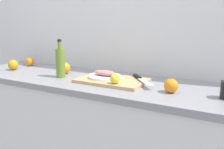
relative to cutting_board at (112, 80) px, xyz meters
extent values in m
cube|color=white|center=(-0.18, 0.34, 0.34)|extent=(3.20, 0.05, 2.50)
cube|color=white|center=(-0.18, 0.02, -0.48)|extent=(2.00, 0.58, 0.86)
cube|color=gray|center=(-0.18, 0.02, -0.03)|extent=(2.00, 0.60, 0.04)
cube|color=tan|center=(0.00, 0.00, 0.00)|extent=(0.44, 0.28, 0.02)
cylinder|color=white|center=(-0.06, 0.01, 0.02)|extent=(0.22, 0.22, 0.01)
ellipsoid|color=tan|center=(-0.06, 0.01, 0.04)|extent=(0.16, 0.07, 0.04)
cube|color=silver|center=(0.23, 0.00, 0.02)|extent=(0.15, 0.16, 0.00)
cube|color=black|center=(0.14, 0.10, 0.02)|extent=(0.09, 0.10, 0.02)
sphere|color=yellow|center=(0.07, -0.10, 0.04)|extent=(0.06, 0.06, 0.06)
cylinder|color=olive|center=(-0.38, -0.05, 0.09)|extent=(0.06, 0.06, 0.20)
cylinder|color=olive|center=(-0.38, -0.05, 0.22)|extent=(0.03, 0.03, 0.05)
cylinder|color=black|center=(-0.38, -0.05, 0.25)|extent=(0.03, 0.03, 0.02)
sphere|color=orange|center=(-0.90, -0.03, 0.03)|extent=(0.08, 0.08, 0.08)
sphere|color=orange|center=(-0.44, 0.06, 0.03)|extent=(0.08, 0.08, 0.08)
sphere|color=orange|center=(0.41, -0.06, 0.03)|extent=(0.08, 0.08, 0.08)
sphere|color=orange|center=(-0.91, 0.16, 0.03)|extent=(0.07, 0.07, 0.07)
camera|label=1|loc=(0.76, -1.39, 0.39)|focal=40.05mm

